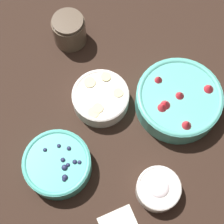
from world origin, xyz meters
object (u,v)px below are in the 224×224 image
Objects in this scene: bowl_strawberries at (178,99)px; bowl_cream at (158,189)px; jar_chocolate at (69,31)px; bowl_blueberries at (57,164)px; bowl_bananas at (101,98)px.

bowl_cream is (-0.18, 0.18, -0.01)m from bowl_strawberries.
bowl_cream is 0.52m from jar_chocolate.
bowl_blueberries is at bearing 46.18° from bowl_cream.
jar_chocolate is at bearing 24.40° from bowl_strawberries.
bowl_bananas is 0.29m from bowl_cream.
bowl_strawberries is 1.50× the size of bowl_bananas.
bowl_blueberries is at bearing 119.88° from bowl_bananas.
bowl_bananas is at bearing -60.12° from bowl_blueberries.
bowl_strawberries is 2.40× the size of jar_chocolate.
bowl_cream is at bearing -179.57° from bowl_bananas.
bowl_bananas is 1.40× the size of bowl_cream.
bowl_blueberries is at bearing 147.94° from jar_chocolate.
jar_chocolate is (0.34, -0.21, 0.01)m from bowl_blueberries.
bowl_cream is at bearing 134.76° from bowl_strawberries.
bowl_blueberries is 0.26m from bowl_cream.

